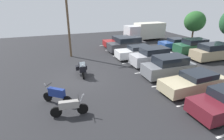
% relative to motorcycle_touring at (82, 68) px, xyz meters
% --- Properties ---
extents(ground, '(44.00, 44.00, 0.10)m').
position_rel_motorcycle_touring_xyz_m(ground, '(0.48, -0.22, -0.74)').
color(ground, '#262628').
extents(motorcycle_touring, '(2.11, 1.00, 1.47)m').
position_rel_motorcycle_touring_xyz_m(motorcycle_touring, '(0.00, 0.00, 0.00)').
color(motorcycle_touring, black).
rests_on(motorcycle_touring, ground).
extents(motorcycle_second, '(1.42, 1.70, 1.27)m').
position_rel_motorcycle_touring_xyz_m(motorcycle_second, '(3.78, -2.33, -0.09)').
color(motorcycle_second, black).
rests_on(motorcycle_second, ground).
extents(motorcycle_third, '(0.62, 2.10, 1.28)m').
position_rel_motorcycle_touring_xyz_m(motorcycle_third, '(5.34, -1.75, -0.14)').
color(motorcycle_third, black).
rests_on(motorcycle_third, ground).
extents(parking_stripes, '(19.80, 5.07, 0.01)m').
position_rel_motorcycle_touring_xyz_m(parking_stripes, '(-0.27, 7.06, -0.69)').
color(parking_stripes, silver).
rests_on(parking_stripes, ground).
extents(car_red, '(1.87, 4.87, 1.49)m').
position_rel_motorcycle_touring_xyz_m(car_red, '(-8.60, 7.28, 0.02)').
color(car_red, maroon).
rests_on(car_red, ground).
extents(car_charcoal, '(1.91, 4.91, 1.84)m').
position_rel_motorcycle_touring_xyz_m(car_charcoal, '(-5.88, 7.01, 0.21)').
color(car_charcoal, '#38383D').
rests_on(car_charcoal, ground).
extents(car_white, '(1.91, 4.73, 1.44)m').
position_rel_motorcycle_touring_xyz_m(car_white, '(-2.94, 6.86, 0.02)').
color(car_white, white).
rests_on(car_white, ground).
extents(car_silver, '(1.81, 4.38, 1.79)m').
position_rel_motorcycle_touring_xyz_m(car_silver, '(-0.31, 7.24, 0.19)').
color(car_silver, '#B7B7BC').
rests_on(car_silver, ground).
extents(car_grey, '(1.95, 4.40, 1.81)m').
position_rel_motorcycle_touring_xyz_m(car_grey, '(2.66, 6.91, 0.19)').
color(car_grey, slate).
rests_on(car_grey, ground).
extents(car_champagne, '(1.91, 4.89, 1.40)m').
position_rel_motorcycle_touring_xyz_m(car_champagne, '(5.48, 6.94, -0.00)').
color(car_champagne, '#C1B289').
rests_on(car_champagne, ground).
extents(car_far_blue, '(2.00, 4.54, 1.37)m').
position_rel_motorcycle_touring_xyz_m(car_far_blue, '(-5.09, 14.03, -0.02)').
color(car_far_blue, '#2D519E').
rests_on(car_far_blue, ground).
extents(car_far_green, '(2.26, 4.51, 1.80)m').
position_rel_motorcycle_touring_xyz_m(car_far_green, '(-2.28, 14.30, 0.19)').
color(car_far_green, '#235638').
rests_on(car_far_green, ground).
extents(car_far_tan, '(2.01, 4.70, 1.82)m').
position_rel_motorcycle_touring_xyz_m(car_far_tan, '(0.53, 14.34, 0.21)').
color(car_far_tan, tan).
rests_on(car_far_tan, ground).
extents(box_truck, '(2.48, 6.71, 2.80)m').
position_rel_motorcycle_touring_xyz_m(box_truck, '(-11.24, 12.78, 0.81)').
color(box_truck, silver).
rests_on(box_truck, ground).
extents(utility_pole, '(0.24, 1.80, 8.22)m').
position_rel_motorcycle_touring_xyz_m(utility_pole, '(-6.14, -0.11, 3.59)').
color(utility_pole, brown).
rests_on(utility_pole, ground).
extents(tree_far_right, '(3.26, 3.26, 4.67)m').
position_rel_motorcycle_touring_xyz_m(tree_far_right, '(-8.38, 20.10, 2.37)').
color(tree_far_right, '#4C3823').
rests_on(tree_far_right, ground).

